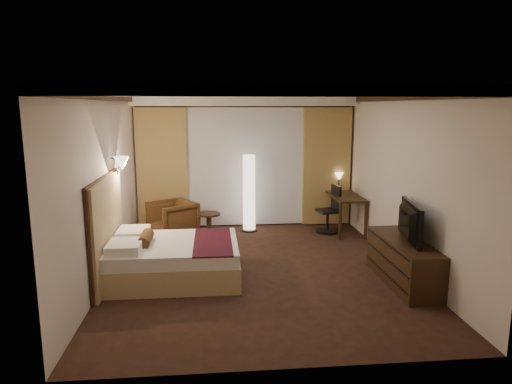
{
  "coord_description": "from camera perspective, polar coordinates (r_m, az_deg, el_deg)",
  "views": [
    {
      "loc": [
        -0.69,
        -6.71,
        2.5
      ],
      "look_at": [
        0.0,
        0.4,
        1.15
      ],
      "focal_mm": 32.0,
      "sensor_mm": 36.0,
      "label": 1
    }
  ],
  "objects": [
    {
      "name": "floor",
      "position": [
        7.2,
        0.31,
        -9.63
      ],
      "size": [
        4.5,
        5.5,
        0.01
      ],
      "primitive_type": "cube",
      "color": "black",
      "rests_on": "ground"
    },
    {
      "name": "ceiling",
      "position": [
        6.75,
        0.33,
        12.4
      ],
      "size": [
        4.5,
        5.5,
        0.01
      ],
      "primitive_type": "cube",
      "color": "white",
      "rests_on": "back_wall"
    },
    {
      "name": "back_wall",
      "position": [
        9.56,
        -1.36,
        3.78
      ],
      "size": [
        4.5,
        0.02,
        2.7
      ],
      "primitive_type": "cube",
      "color": "beige",
      "rests_on": "floor"
    },
    {
      "name": "left_wall",
      "position": [
        6.99,
        -18.36,
        0.68
      ],
      "size": [
        0.02,
        5.5,
        2.7
      ],
      "primitive_type": "cube",
      "color": "beige",
      "rests_on": "floor"
    },
    {
      "name": "right_wall",
      "position": [
        7.42,
        17.89,
        1.26
      ],
      "size": [
        0.02,
        5.5,
        2.7
      ],
      "primitive_type": "cube",
      "color": "beige",
      "rests_on": "floor"
    },
    {
      "name": "crown_molding",
      "position": [
        6.75,
        0.33,
        11.89
      ],
      "size": [
        4.5,
        5.5,
        0.12
      ],
      "primitive_type": null,
      "color": "black",
      "rests_on": "ceiling"
    },
    {
      "name": "soffit",
      "position": [
        9.24,
        -1.28,
        11.32
      ],
      "size": [
        4.5,
        0.5,
        0.2
      ],
      "primitive_type": "cube",
      "color": "white",
      "rests_on": "ceiling"
    },
    {
      "name": "curtain_sheer",
      "position": [
        9.49,
        -1.32,
        3.13
      ],
      "size": [
        2.48,
        0.04,
        2.45
      ],
      "primitive_type": "cube",
      "color": "silver",
      "rests_on": "back_wall"
    },
    {
      "name": "curtain_left_drape",
      "position": [
        9.46,
        -11.63,
        2.89
      ],
      "size": [
        1.0,
        0.14,
        2.45
      ],
      "primitive_type": "cube",
      "color": "tan",
      "rests_on": "back_wall"
    },
    {
      "name": "curtain_right_drape",
      "position": [
        9.7,
        8.79,
        3.17
      ],
      "size": [
        1.0,
        0.14,
        2.45
      ],
      "primitive_type": "cube",
      "color": "tan",
      "rests_on": "back_wall"
    },
    {
      "name": "wall_sconce",
      "position": [
        7.39,
        -16.45,
        3.42
      ],
      "size": [
        0.24,
        0.24,
        0.24
      ],
      "primitive_type": null,
      "color": "white",
      "rests_on": "left_wall"
    },
    {
      "name": "bed",
      "position": [
        6.87,
        -10.09,
        -8.38
      ],
      "size": [
        1.86,
        1.45,
        0.55
      ],
      "primitive_type": null,
      "color": "white",
      "rests_on": "floor"
    },
    {
      "name": "headboard",
      "position": [
        6.88,
        -18.09,
        -4.58
      ],
      "size": [
        0.12,
        1.75,
        1.5
      ],
      "primitive_type": null,
      "color": "tan",
      "rests_on": "floor"
    },
    {
      "name": "armchair",
      "position": [
        8.88,
        -10.4,
        -3.2
      ],
      "size": [
        1.02,
        1.03,
        0.79
      ],
      "primitive_type": "imported",
      "rotation": [
        0.0,
        0.0,
        -1.01
      ],
      "color": "#442A14",
      "rests_on": "floor"
    },
    {
      "name": "side_table",
      "position": [
        8.83,
        -5.88,
        -4.16
      ],
      "size": [
        0.44,
        0.44,
        0.49
      ],
      "primitive_type": null,
      "color": "black",
      "rests_on": "floor"
    },
    {
      "name": "floor_lamp",
      "position": [
        9.15,
        -0.87,
        -0.13
      ],
      "size": [
        0.33,
        0.33,
        1.56
      ],
      "primitive_type": null,
      "color": "white",
      "rests_on": "floor"
    },
    {
      "name": "desk",
      "position": [
        9.37,
        11.0,
        -2.61
      ],
      "size": [
        0.55,
        1.25,
        0.75
      ],
      "primitive_type": null,
      "color": "black",
      "rests_on": "floor"
    },
    {
      "name": "desk_lamp",
      "position": [
        9.71,
        10.32,
        1.16
      ],
      "size": [
        0.18,
        0.18,
        0.34
      ],
      "primitive_type": null,
      "color": "#FFD899",
      "rests_on": "desk"
    },
    {
      "name": "office_chair",
      "position": [
        9.2,
        8.98,
        -2.14
      ],
      "size": [
        0.55,
        0.55,
        0.95
      ],
      "primitive_type": null,
      "rotation": [
        0.0,
        0.0,
        0.23
      ],
      "color": "black",
      "rests_on": "floor"
    },
    {
      "name": "dresser",
      "position": [
        6.9,
        17.91,
        -8.29
      ],
      "size": [
        0.5,
        1.62,
        0.63
      ],
      "primitive_type": null,
      "color": "black",
      "rests_on": "floor"
    },
    {
      "name": "television",
      "position": [
        6.72,
        17.97,
        -3.42
      ],
      "size": [
        0.74,
        1.09,
        0.13
      ],
      "primitive_type": "imported",
      "rotation": [
        0.0,
        0.0,
        1.4
      ],
      "color": "black",
      "rests_on": "dresser"
    }
  ]
}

